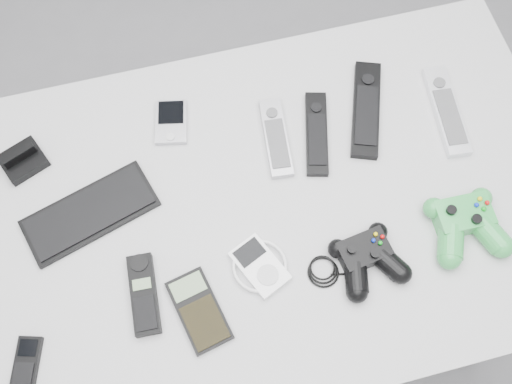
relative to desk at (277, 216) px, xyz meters
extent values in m
plane|color=slate|center=(0.08, 0.09, -0.72)|extent=(3.50, 3.50, 0.00)
cube|color=#A7A7A9|center=(0.00, 0.00, 0.05)|extent=(1.18, 0.76, 0.03)
cylinder|color=black|center=(-0.54, 0.33, -0.34)|extent=(0.04, 0.04, 0.76)
cylinder|color=black|center=(0.54, 0.33, -0.34)|extent=(0.04, 0.04, 0.76)
cube|color=black|center=(-0.36, 0.07, 0.08)|extent=(0.28, 0.18, 0.02)
cube|color=black|center=(-0.47, 0.21, 0.09)|extent=(0.10, 0.10, 0.04)
cube|color=#A2A1A8|center=(-0.17, 0.23, 0.08)|extent=(0.08, 0.11, 0.02)
cube|color=#A2A1A8|center=(0.03, 0.14, 0.08)|extent=(0.06, 0.18, 0.02)
cube|color=black|center=(0.12, 0.13, 0.08)|extent=(0.09, 0.19, 0.02)
cube|color=black|center=(0.23, 0.16, 0.08)|extent=(0.13, 0.23, 0.02)
cube|color=silver|center=(0.39, 0.11, 0.08)|extent=(0.07, 0.21, 0.02)
cube|color=black|center=(-0.51, -0.19, 0.08)|extent=(0.07, 0.10, 0.02)
cube|color=black|center=(-0.29, -0.12, 0.08)|extent=(0.06, 0.15, 0.02)
cube|color=black|center=(-0.19, -0.17, 0.08)|extent=(0.10, 0.16, 0.01)
cube|color=white|center=(-0.07, -0.12, 0.08)|extent=(0.14, 0.14, 0.02)
camera|label=1|loc=(-0.15, -0.42, 1.16)|focal=42.00mm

